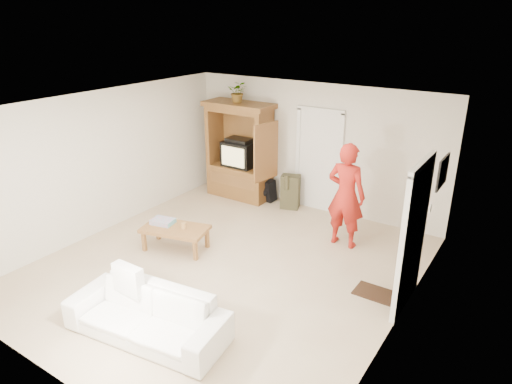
{
  "coord_description": "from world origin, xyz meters",
  "views": [
    {
      "loc": [
        3.98,
        -5.11,
        3.85
      ],
      "look_at": [
        0.19,
        0.6,
        1.15
      ],
      "focal_mm": 32.0,
      "sensor_mm": 36.0,
      "label": 1
    }
  ],
  "objects_px": {
    "man": "(346,195)",
    "coffee_table": "(175,230)",
    "sofa": "(147,315)",
    "armoire": "(241,157)"
  },
  "relations": [
    {
      "from": "man",
      "to": "coffee_table",
      "type": "relative_size",
      "value": 1.51
    },
    {
      "from": "sofa",
      "to": "coffee_table",
      "type": "bearing_deg",
      "value": 116.51
    },
    {
      "from": "coffee_table",
      "to": "man",
      "type": "bearing_deg",
      "value": 22.65
    },
    {
      "from": "armoire",
      "to": "coffee_table",
      "type": "xyz_separation_m",
      "value": [
        0.5,
        -2.66,
        -0.55
      ]
    },
    {
      "from": "armoire",
      "to": "sofa",
      "type": "height_order",
      "value": "armoire"
    },
    {
      "from": "man",
      "to": "sofa",
      "type": "bearing_deg",
      "value": 74.96
    },
    {
      "from": "armoire",
      "to": "sofa",
      "type": "relative_size",
      "value": 1.01
    },
    {
      "from": "sofa",
      "to": "man",
      "type": "bearing_deg",
      "value": 66.4
    },
    {
      "from": "man",
      "to": "coffee_table",
      "type": "bearing_deg",
      "value": 38.46
    },
    {
      "from": "sofa",
      "to": "coffee_table",
      "type": "xyz_separation_m",
      "value": [
        -1.27,
        1.89,
        0.06
      ]
    }
  ]
}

